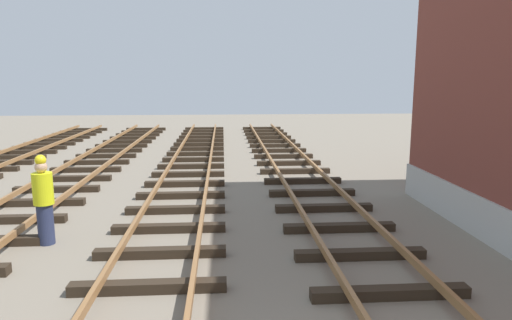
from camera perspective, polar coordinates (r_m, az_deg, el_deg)
The scene contains 1 object.
track_worker_foreground at distance 10.35m, azimuth -24.76°, elevation -4.55°, with size 0.40×0.40×1.87m.
Camera 1 is at (-1.18, -3.34, 3.38)m, focal length 32.36 mm.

